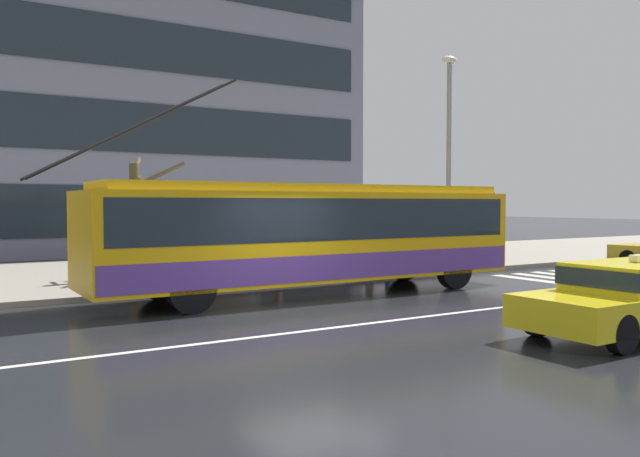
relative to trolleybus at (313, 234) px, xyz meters
name	(u,v)px	position (x,y,z in m)	size (l,w,h in m)	color
ground_plane	(312,317)	(-1.64, -2.72, -1.53)	(160.00, 160.00, 0.00)	black
sidewalk_slab	(167,271)	(-1.64, 6.60, -1.46)	(80.00, 10.00, 0.14)	gray
crosswalk_stripe_edge_near	(553,282)	(7.18, -1.56, -1.53)	(0.44, 4.40, 0.01)	beige
crosswalk_stripe_inner_a	(573,280)	(8.08, -1.56, -1.53)	(0.44, 4.40, 0.01)	beige
crosswalk_stripe_center	(592,278)	(8.98, -1.56, -1.53)	(0.44, 4.40, 0.01)	beige
crosswalk_stripe_inner_b	(610,277)	(9.88, -1.56, -1.53)	(0.44, 4.40, 0.01)	beige
crosswalk_stripe_edge_far	(627,275)	(10.78, -1.56, -1.53)	(0.44, 4.40, 0.01)	beige
lane_centre_line	(345,326)	(-1.64, -3.92, -1.53)	(72.00, 0.14, 0.01)	silver
trolleybus	(313,234)	(0.00, 0.00, 0.00)	(12.27, 2.55, 5.11)	#ECAF0F
taxi_oncoming_near	(633,294)	(2.28, -7.14, -0.83)	(4.47, 1.80, 1.39)	yellow
bus_shelter	(210,212)	(-1.40, 3.36, 0.51)	(3.80, 1.72, 2.53)	gray
pedestrian_at_shelter	(277,220)	(1.10, 4.04, 0.23)	(1.44, 1.44, 1.98)	#4A464A
pedestrian_approaching_curb	(387,223)	(4.21, 2.44, 0.13)	(1.02, 1.02, 1.95)	#1F364E
pedestrian_walking_past	(368,220)	(4.83, 4.37, 0.18)	(1.10, 1.10, 1.93)	#4B5052
street_lamp	(449,144)	(6.44, 2.04, 2.72)	(0.60, 0.32, 6.99)	gray
street_tree_bare	(137,212)	(-3.18, 4.54, 0.52)	(1.48, 1.65, 3.54)	brown
office_tower_corner_left	(75,61)	(-2.08, 19.21, 7.73)	(27.27, 10.80, 18.49)	gray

